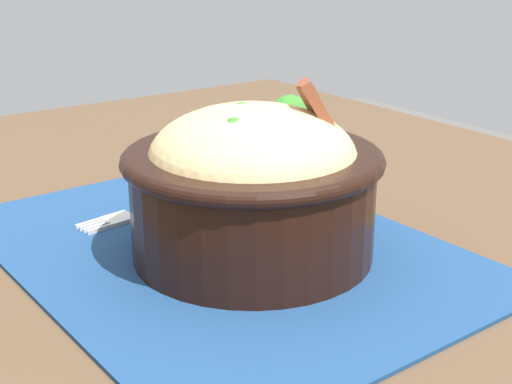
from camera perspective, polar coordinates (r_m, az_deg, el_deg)
table at (r=0.61m, az=-0.95°, el=-10.72°), size 1.13×0.90×0.78m
placemat at (r=0.58m, az=-2.77°, el=-4.41°), size 0.41×0.31×0.00m
bowl at (r=0.55m, az=0.01°, el=0.89°), size 0.22×0.22×0.14m
fork at (r=0.65m, az=-8.97°, el=-1.55°), size 0.03×0.14×0.00m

